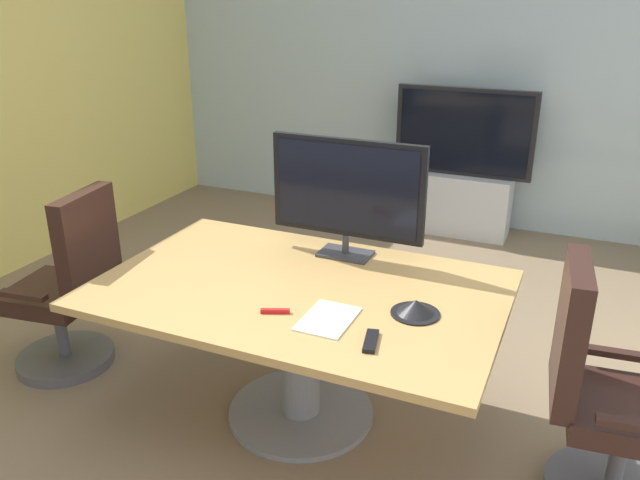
# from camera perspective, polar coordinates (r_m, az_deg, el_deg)

# --- Properties ---
(ground_plane) EXTENTS (7.74, 7.74, 0.00)m
(ground_plane) POSITION_cam_1_polar(r_m,az_deg,el_deg) (3.45, -0.83, -15.73)
(ground_plane) COLOR #7A664C
(wall_back_glass_partition) EXTENTS (5.95, 0.10, 2.82)m
(wall_back_glass_partition) POSITION_cam_1_polar(r_m,az_deg,el_deg) (6.00, 13.00, 14.67)
(wall_back_glass_partition) COLOR #9EB2B7
(wall_back_glass_partition) RESTS_ON ground
(conference_table) EXTENTS (1.95, 1.26, 0.75)m
(conference_table) POSITION_cam_1_polar(r_m,az_deg,el_deg) (3.17, -1.83, -7.10)
(conference_table) COLOR #B2894C
(conference_table) RESTS_ON ground
(office_chair_left) EXTENTS (0.62, 0.60, 1.09)m
(office_chair_left) POSITION_cam_1_polar(r_m,az_deg,el_deg) (3.91, -21.58, -4.74)
(office_chair_left) COLOR #4C4C51
(office_chair_left) RESTS_ON ground
(office_chair_right) EXTENTS (0.62, 0.59, 1.09)m
(office_chair_right) POSITION_cam_1_polar(r_m,az_deg,el_deg) (3.00, 24.05, -13.63)
(office_chair_right) COLOR #4C4C51
(office_chair_right) RESTS_ON ground
(tv_monitor) EXTENTS (0.84, 0.18, 0.64)m
(tv_monitor) POSITION_cam_1_polar(r_m,az_deg,el_deg) (3.32, 2.39, 4.40)
(tv_monitor) COLOR #333338
(tv_monitor) RESTS_ON conference_table
(wall_display_unit) EXTENTS (1.20, 0.36, 1.31)m
(wall_display_unit) POSITION_cam_1_polar(r_m,az_deg,el_deg) (5.84, 12.47, 4.78)
(wall_display_unit) COLOR #B7BABC
(wall_display_unit) RESTS_ON ground
(conference_phone) EXTENTS (0.22, 0.22, 0.07)m
(conference_phone) POSITION_cam_1_polar(r_m,az_deg,el_deg) (2.85, 8.58, -6.05)
(conference_phone) COLOR black
(conference_phone) RESTS_ON conference_table
(remote_control) EXTENTS (0.09, 0.18, 0.02)m
(remote_control) POSITION_cam_1_polar(r_m,az_deg,el_deg) (2.63, 4.59, -9.03)
(remote_control) COLOR black
(remote_control) RESTS_ON conference_table
(whiteboard_marker) EXTENTS (0.13, 0.07, 0.02)m
(whiteboard_marker) POSITION_cam_1_polar(r_m,az_deg,el_deg) (2.85, -4.05, -6.39)
(whiteboard_marker) COLOR red
(whiteboard_marker) RESTS_ON conference_table
(paper_notepad) EXTENTS (0.21, 0.30, 0.01)m
(paper_notepad) POSITION_cam_1_polar(r_m,az_deg,el_deg) (2.79, 0.72, -7.10)
(paper_notepad) COLOR white
(paper_notepad) RESTS_ON conference_table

